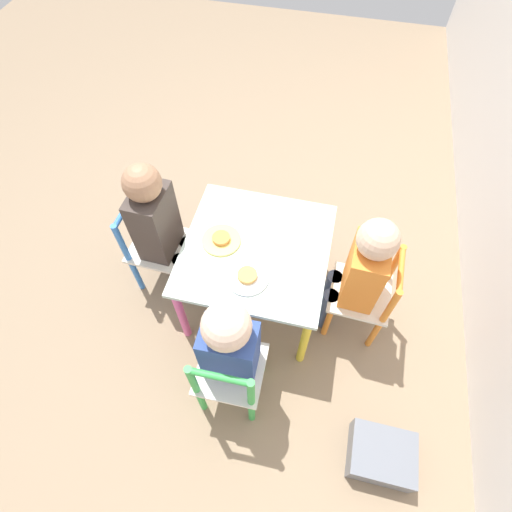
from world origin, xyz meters
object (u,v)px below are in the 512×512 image
Objects in this scene: chair_blue at (155,246)px; child_front at (158,223)px; child_right at (231,344)px; storage_bin at (381,455)px; chair_green at (229,376)px; plate_front at (221,240)px; kids_table at (256,255)px; child_back at (360,270)px; plate_right at (247,277)px; chair_orange at (365,296)px.

child_front reaches higher than chair_blue.
child_right reaches higher than storage_bin.
chair_blue reaches higher than storage_bin.
storage_bin is at bearing -116.57° from chair_blue.
plate_front is (-0.50, -0.16, 0.19)m from chair_green.
chair_blue reaches higher than plate_front.
child_right is at bearing -105.04° from storage_bin.
child_right reaches higher than chair_blue.
plate_front is 1.08m from storage_bin.
kids_table is 0.17m from plate_front.
child_right is (0.46, 0.51, 0.18)m from chair_blue.
storage_bin is at bearing 52.79° from plate_front.
chair_blue is at bearing -92.97° from plate_front.
child_back is (0.03, 0.87, -0.02)m from child_front.
child_back is at bearing -160.05° from storage_bin.
child_right is 4.05× the size of plate_right.
chair_orange is 0.19m from child_back.
child_front is 0.29m from plate_front.
plate_front is (0.02, 0.35, 0.19)m from chair_blue.
storage_bin is at bearing 17.03° from chair_orange.
child_back is (-0.42, 0.43, 0.00)m from child_right.
child_right is at bearing -47.18° from chair_orange.
chair_blue is at bearing -89.83° from chair_orange.
chair_blue is 0.21m from child_front.
chair_blue is at bearing -108.80° from plate_right.
chair_green is 0.39m from plate_right.
storage_bin is (0.63, 1.09, -0.39)m from child_front.
child_back is at bearing 87.60° from kids_table.
storage_bin is at bearing 163.78° from child_right.
chair_orange is 2.92× the size of plate_right.
chair_green is 0.68m from chair_orange.
plate_right is (0.15, 0.15, -0.00)m from plate_front.
kids_table is 1.20× the size of chair_orange.
child_front reaches higher than chair_orange.
chair_blue is at bearing -118.64° from storage_bin.
plate_front is 0.67× the size of storage_bin.
child_back is at bearing 88.22° from plate_front.
chair_green is 2.05× the size of storage_bin.
child_back is at bearing 106.96° from plate_right.
storage_bin is (0.17, 0.64, -0.37)m from child_right.
chair_green is 0.68m from storage_bin.
plate_front is at bearing -71.02° from child_right.
child_front is 4.59× the size of plate_front.
child_back is at bearing -90.16° from chair_blue.
chair_orange is 0.96m from child_front.
child_front reaches higher than plate_right.
chair_blue is (-0.02, -0.50, -0.12)m from kids_table.
chair_orange is 0.55m from plate_right.
plate_right is at bearing -106.73° from chair_blue.
child_back is (0.04, 0.93, 0.18)m from chair_blue.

